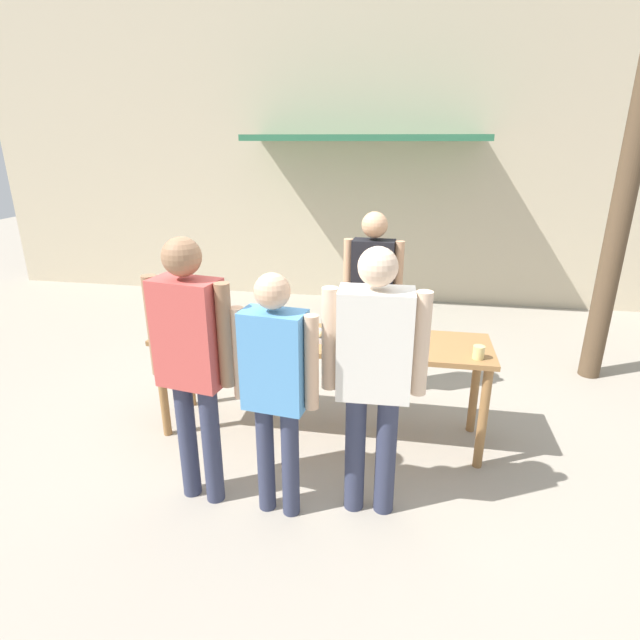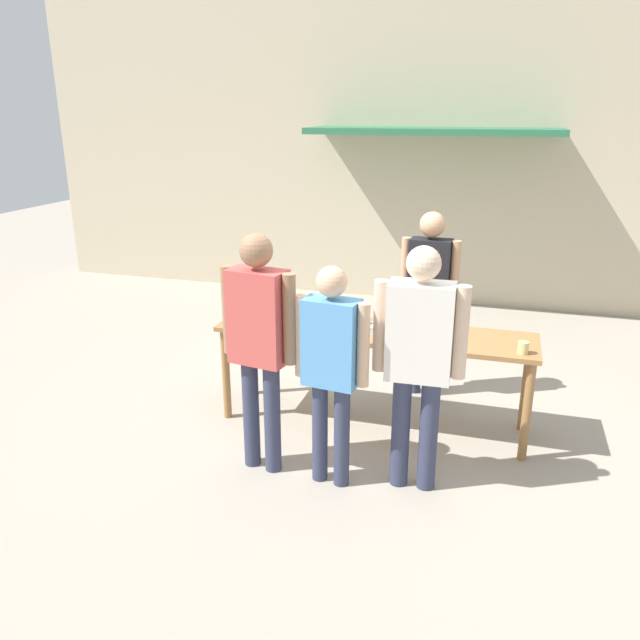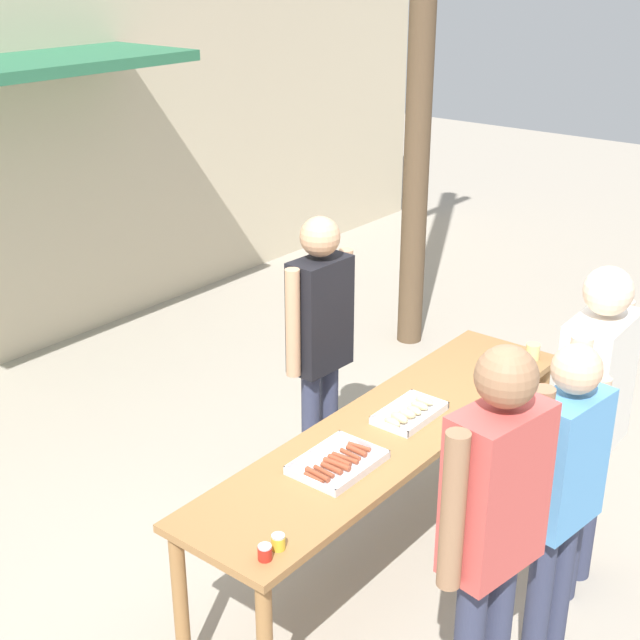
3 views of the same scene
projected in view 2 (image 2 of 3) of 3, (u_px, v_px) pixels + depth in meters
The scene contains 12 objects.
ground_plane at pixel (372, 423), 5.58m from camera, with size 24.00×24.00×0.00m, color #A39989.
building_facade_back at pixel (437, 141), 8.47m from camera, with size 12.00×1.11×4.50m.
serving_table at pixel (374, 342), 5.33m from camera, with size 2.69×0.64×0.88m.
food_tray_sausages at pixel (320, 324), 5.41m from camera, with size 0.44×0.31×0.04m.
food_tray_buns at pixel (391, 330), 5.24m from camera, with size 0.40×0.24×0.06m.
condiment_jar_mustard at pixel (232, 321), 5.42m from camera, with size 0.06×0.06×0.07m.
condiment_jar_ketchup at pixel (242, 322), 5.40m from camera, with size 0.06×0.06×0.07m.
beer_cup at pixel (523, 348), 4.78m from camera, with size 0.08×0.08×0.10m.
person_server_behind_table at pixel (429, 287), 5.83m from camera, with size 0.55×0.23×1.79m.
person_customer_holding_hotdog at pixel (259, 333), 4.55m from camera, with size 0.60×0.30×1.85m.
person_customer_with_cup at pixel (419, 350), 4.32m from camera, with size 0.65×0.26×1.82m.
person_customer_waiting_in_line at pixel (331, 358), 4.40m from camera, with size 0.56×0.26×1.67m.
Camera 2 is at (0.97, -4.92, 2.67)m, focal length 35.00 mm.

